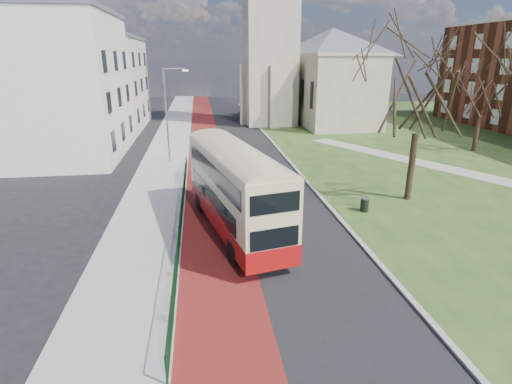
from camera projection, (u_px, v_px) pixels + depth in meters
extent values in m
plane|color=black|center=(241.00, 252.00, 19.32)|extent=(160.00, 160.00, 0.00)
cube|color=black|center=(235.00, 155.00, 38.26)|extent=(9.00, 120.00, 0.01)
cube|color=#591414|center=(207.00, 156.00, 37.90)|extent=(3.40, 120.00, 0.01)
cube|color=gray|center=(166.00, 157.00, 37.38)|extent=(4.00, 120.00, 0.12)
cube|color=#999993|center=(187.00, 156.00, 37.65)|extent=(0.25, 120.00, 0.13)
cube|color=#999993|center=(278.00, 148.00, 40.72)|extent=(0.25, 80.00, 0.13)
cube|color=#2A4518|center=(457.00, 143.00, 43.37)|extent=(40.00, 80.00, 0.04)
cube|color=#9E998C|center=(481.00, 176.00, 31.32)|extent=(18.84, 32.82, 0.03)
cylinder|color=#0C3519|center=(181.00, 205.00, 22.33)|extent=(0.04, 24.00, 0.04)
cylinder|color=#0C3519|center=(182.00, 221.00, 22.63)|extent=(0.04, 24.00, 0.04)
cube|color=gray|center=(270.00, 32.00, 52.11)|extent=(6.50, 6.50, 24.00)
cube|color=gray|center=(330.00, 90.00, 55.66)|extent=(9.00, 18.00, 9.00)
pyramid|color=#565960|center=(333.00, 28.00, 53.04)|extent=(9.00, 18.00, 3.60)
cube|color=beige|center=(61.00, 88.00, 36.07)|extent=(10.00, 14.00, 12.50)
cube|color=#565960|center=(49.00, 10.00, 33.97)|extent=(10.30, 14.30, 0.50)
cube|color=beige|center=(102.00, 85.00, 51.30)|extent=(10.00, 16.00, 11.00)
cube|color=#565960|center=(96.00, 37.00, 49.45)|extent=(10.30, 16.30, 0.50)
cylinder|color=gray|center=(167.00, 116.00, 34.26)|extent=(0.16, 0.16, 8.00)
cylinder|color=gray|center=(174.00, 69.00, 33.12)|extent=(1.80, 0.10, 0.10)
cube|color=silver|center=(185.00, 70.00, 33.29)|extent=(0.50, 0.18, 0.12)
cube|color=maroon|center=(235.00, 214.00, 21.31)|extent=(4.73, 11.11, 0.98)
cube|color=beige|center=(235.00, 180.00, 20.69)|extent=(4.69, 11.05, 2.85)
cube|color=black|center=(211.00, 197.00, 20.84)|extent=(1.92, 8.69, 0.93)
cube|color=black|center=(255.00, 192.00, 21.64)|extent=(1.92, 8.69, 0.93)
cube|color=black|center=(211.00, 171.00, 20.10)|extent=(2.10, 9.53, 0.89)
cube|color=black|center=(257.00, 167.00, 20.90)|extent=(2.10, 9.53, 0.89)
cube|color=black|center=(210.00, 170.00, 25.76)|extent=(2.17, 0.54, 1.03)
cube|color=black|center=(209.00, 148.00, 25.28)|extent=(2.17, 0.54, 0.89)
cube|color=orange|center=(209.00, 139.00, 25.10)|extent=(1.74, 0.47, 0.30)
cylinder|color=black|center=(200.00, 203.00, 24.37)|extent=(0.50, 1.06, 1.02)
cylinder|color=black|center=(235.00, 198.00, 25.11)|extent=(0.50, 1.06, 1.02)
cylinder|color=black|center=(233.00, 252.00, 18.22)|extent=(0.50, 1.06, 1.02)
cylinder|color=black|center=(279.00, 245.00, 18.96)|extent=(0.50, 1.06, 1.02)
cylinder|color=#2F2317|center=(411.00, 167.00, 25.74)|extent=(0.54, 0.54, 4.36)
cylinder|color=#2F1E17|center=(476.00, 134.00, 39.32)|extent=(0.51, 0.51, 3.44)
cylinder|color=black|center=(365.00, 205.00, 24.21)|extent=(0.65, 0.65, 0.81)
cylinder|color=gray|center=(365.00, 198.00, 24.07)|extent=(0.69, 0.69, 0.05)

